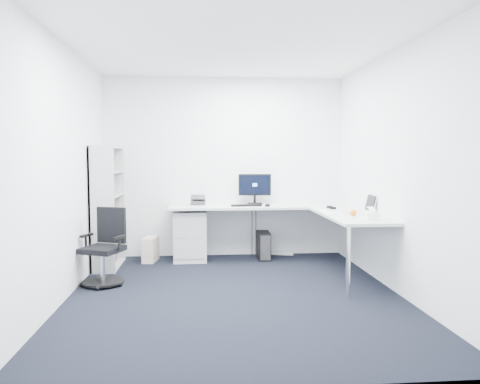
{
  "coord_description": "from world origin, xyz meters",
  "views": [
    {
      "loc": [
        -0.38,
        -5.02,
        1.51
      ],
      "look_at": [
        0.15,
        1.05,
        1.05
      ],
      "focal_mm": 35.0,
      "sensor_mm": 36.0,
      "label": 1
    }
  ],
  "objects": [
    {
      "name": "bookshelf",
      "position": [
        -1.62,
        1.45,
        0.83
      ],
      "size": [
        0.32,
        0.83,
        1.65
      ],
      "primitive_type": null,
      "color": "#AEB1B1",
      "rests_on": "ground"
    },
    {
      "name": "power_strip",
      "position": [
        0.87,
        2.02,
        0.02
      ],
      "size": [
        0.39,
        0.16,
        0.04
      ],
      "primitive_type": "cube",
      "rotation": [
        0.0,
        0.0,
        -0.25
      ],
      "color": "white",
      "rests_on": "ground"
    },
    {
      "name": "drawer_pedestal",
      "position": [
        -0.52,
        1.8,
        0.36
      ],
      "size": [
        0.47,
        0.59,
        0.72
      ],
      "primitive_type": "cube",
      "color": "#BCBEBE",
      "rests_on": "ground"
    },
    {
      "name": "mouse",
      "position": [
        0.59,
        1.56,
        0.82
      ],
      "size": [
        0.09,
        0.12,
        0.03
      ],
      "primitive_type": "cube",
      "rotation": [
        0.0,
        0.0,
        -0.29
      ],
      "color": "black",
      "rests_on": "l_desk"
    },
    {
      "name": "headphones",
      "position": [
        1.42,
        1.22,
        0.83
      ],
      "size": [
        0.14,
        0.21,
        0.05
      ],
      "primitive_type": null,
      "rotation": [
        0.0,
        0.0,
        0.08
      ],
      "color": "black",
      "rests_on": "l_desk"
    },
    {
      "name": "ground",
      "position": [
        0.0,
        0.0,
        0.0
      ],
      "size": [
        4.2,
        4.2,
        0.0
      ],
      "primitive_type": "plane",
      "color": "black"
    },
    {
      "name": "task_chair",
      "position": [
        -1.52,
        0.52,
        0.45
      ],
      "size": [
        0.66,
        0.66,
        0.9
      ],
      "primitive_type": null,
      "rotation": [
        0.0,
        0.0,
        -0.39
      ],
      "color": "black",
      "rests_on": "ground"
    },
    {
      "name": "beige_pc_tower",
      "position": [
        -1.09,
        1.74,
        0.18
      ],
      "size": [
        0.22,
        0.39,
        0.35
      ],
      "primitive_type": "cube",
      "rotation": [
        0.0,
        0.0,
        -0.16
      ],
      "color": "beige",
      "rests_on": "ground"
    },
    {
      "name": "wall_right",
      "position": [
        1.8,
        0.0,
        1.35
      ],
      "size": [
        0.02,
        4.2,
        2.7
      ],
      "primitive_type": "cube",
      "color": "white",
      "rests_on": "ground"
    },
    {
      "name": "laptop",
      "position": [
        1.57,
        0.69,
        0.92
      ],
      "size": [
        0.37,
        0.36,
        0.25
      ],
      "primitive_type": null,
      "rotation": [
        0.0,
        0.0,
        -0.05
      ],
      "color": "silver",
      "rests_on": "l_desk"
    },
    {
      "name": "ceiling",
      "position": [
        0.0,
        0.0,
        2.7
      ],
      "size": [
        4.2,
        4.2,
        0.0
      ],
      "primitive_type": "plane",
      "color": "white"
    },
    {
      "name": "black_pc_tower",
      "position": [
        0.56,
        1.77,
        0.2
      ],
      "size": [
        0.19,
        0.41,
        0.4
      ],
      "primitive_type": "cube",
      "rotation": [
        0.0,
        0.0,
        -0.03
      ],
      "color": "black",
      "rests_on": "ground"
    },
    {
      "name": "wall_back",
      "position": [
        0.0,
        2.1,
        1.35
      ],
      "size": [
        3.6,
        0.02,
        2.7
      ],
      "primitive_type": "cube",
      "color": "white",
      "rests_on": "ground"
    },
    {
      "name": "wall_front",
      "position": [
        0.0,
        -2.1,
        1.35
      ],
      "size": [
        3.6,
        0.02,
        2.7
      ],
      "primitive_type": "cube",
      "color": "white",
      "rests_on": "ground"
    },
    {
      "name": "black_keyboard",
      "position": [
        0.29,
        1.65,
        0.81
      ],
      "size": [
        0.44,
        0.18,
        0.02
      ],
      "primitive_type": "cube",
      "rotation": [
        0.0,
        0.0,
        0.05
      ],
      "color": "black",
      "rests_on": "l_desk"
    },
    {
      "name": "tissue_box",
      "position": [
        1.57,
        0.12,
        0.84
      ],
      "size": [
        0.15,
        0.24,
        0.08
      ],
      "primitive_type": "cube",
      "rotation": [
        0.0,
        0.0,
        -0.14
      ],
      "color": "white",
      "rests_on": "l_desk"
    },
    {
      "name": "orange_fruit",
      "position": [
        1.46,
        0.41,
        0.84
      ],
      "size": [
        0.08,
        0.08,
        0.08
      ],
      "primitive_type": "sphere",
      "color": "orange",
      "rests_on": "l_desk"
    },
    {
      "name": "monitor",
      "position": [
        0.45,
        1.89,
        1.03
      ],
      "size": [
        0.49,
        0.18,
        0.47
      ],
      "primitive_type": null,
      "rotation": [
        0.0,
        0.0,
        -0.05
      ],
      "color": "black",
      "rests_on": "l_desk"
    },
    {
      "name": "wall_left",
      "position": [
        -1.8,
        0.0,
        1.35
      ],
      "size": [
        0.02,
        4.2,
        2.7
      ],
      "primitive_type": "cube",
      "color": "white",
      "rests_on": "ground"
    },
    {
      "name": "l_desk",
      "position": [
        0.55,
        1.4,
        0.4
      ],
      "size": [
        2.74,
        1.54,
        0.8
      ],
      "primitive_type": null,
      "color": "#BCBEBE",
      "rests_on": "ground"
    },
    {
      "name": "desk_phone",
      "position": [
        -0.4,
        1.89,
        0.87
      ],
      "size": [
        0.22,
        0.22,
        0.14
      ],
      "primitive_type": null,
      "rotation": [
        0.0,
        0.0,
        -0.09
      ],
      "color": "#2F2F32",
      "rests_on": "l_desk"
    },
    {
      "name": "white_keyboard",
      "position": [
        1.22,
        0.73,
        0.81
      ],
      "size": [
        0.15,
        0.4,
        0.01
      ],
      "primitive_type": "cube",
      "rotation": [
        0.0,
        0.0,
        0.08
      ],
      "color": "white",
      "rests_on": "l_desk"
    }
  ]
}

